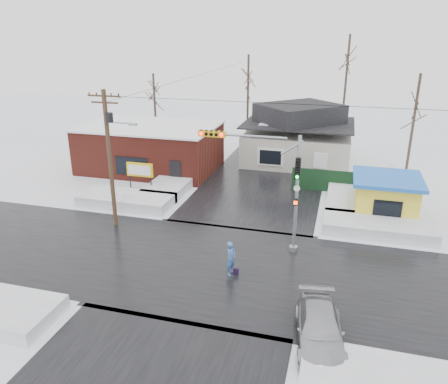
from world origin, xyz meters
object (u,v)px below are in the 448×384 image
(utility_pole, at_px, (110,152))
(marquee_sign, at_px, (140,171))
(kiosk, at_px, (386,196))
(traffic_signal, at_px, (270,177))
(pedestrian, at_px, (231,259))
(car, at_px, (320,329))

(utility_pole, distance_m, marquee_sign, 6.87)
(kiosk, bearing_deg, utility_pole, -159.56)
(traffic_signal, distance_m, marquee_sign, 13.42)
(traffic_signal, bearing_deg, marquee_sign, 150.28)
(kiosk, distance_m, pedestrian, 13.52)
(traffic_signal, xyz_separation_m, pedestrian, (-1.34, -3.54, -3.59))
(kiosk, height_order, car, kiosk)
(traffic_signal, relative_size, pedestrian, 3.68)
(traffic_signal, distance_m, car, 9.48)
(marquee_sign, xyz_separation_m, car, (15.03, -14.40, -1.24))
(marquee_sign, bearing_deg, utility_pole, -79.87)
(marquee_sign, relative_size, car, 0.54)
(traffic_signal, relative_size, marquee_sign, 2.75)
(utility_pole, height_order, car, utility_pole)
(utility_pole, relative_size, marquee_sign, 3.53)
(utility_pole, relative_size, car, 1.91)
(utility_pole, height_order, marquee_sign, utility_pole)
(utility_pole, relative_size, kiosk, 1.96)
(utility_pole, relative_size, pedestrian, 4.73)
(marquee_sign, distance_m, pedestrian, 14.29)
(marquee_sign, bearing_deg, kiosk, 1.55)
(traffic_signal, relative_size, kiosk, 1.52)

